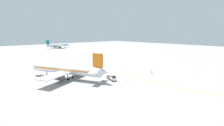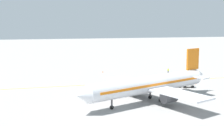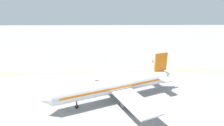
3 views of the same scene
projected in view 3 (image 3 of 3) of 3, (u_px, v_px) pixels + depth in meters
The scene contains 10 objects.
ground_plane at pixel (115, 72), 63.31m from camera, with size 400.00×400.00×0.00m, color gray.
apron_yellow_centreline at pixel (115, 72), 63.31m from camera, with size 0.40×120.00×0.01m, color yellow.
airplane_at_gate at pixel (116, 86), 43.17m from camera, with size 27.71×33.69×10.60m.
baggage_tug_white at pixel (160, 79), 54.85m from camera, with size 2.40×3.29×2.11m.
baggage_cart_trailing at pixel (149, 78), 55.68m from camera, with size 2.05×2.88×1.24m.
ground_crew_worker at pixel (153, 60), 74.79m from camera, with size 0.55×0.33×1.68m.
traffic_cone_near_nose at pixel (168, 77), 58.19m from camera, with size 0.32×0.32×0.55m, color orange.
traffic_cone_mid_apron at pixel (167, 74), 60.71m from camera, with size 0.32×0.32×0.55m, color orange.
traffic_cone_by_wingtip at pixel (103, 82), 53.74m from camera, with size 0.32×0.32×0.55m, color orange.
traffic_cone_far_edge at pixel (106, 58), 80.54m from camera, with size 0.32×0.32×0.55m, color orange.
Camera 3 is at (-59.52, 2.27, 21.73)m, focal length 28.00 mm.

